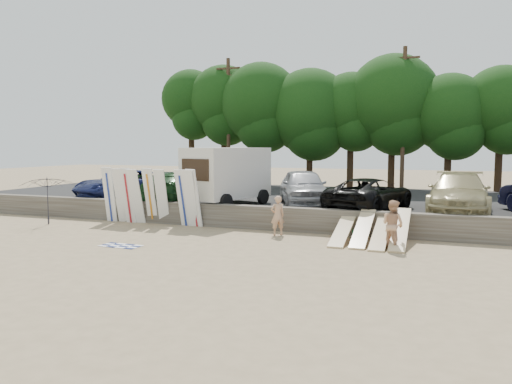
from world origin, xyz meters
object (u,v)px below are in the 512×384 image
(beachgoer_b, at_px, (393,225))
(beach_umbrella, at_px, (49,200))
(car_1, at_px, (175,187))
(car_0, at_px, (124,184))
(box_trailer, at_px, (227,173))
(car_4, at_px, (459,193))
(beachgoer_a, at_px, (278,216))
(cooler, at_px, (358,234))
(car_3, at_px, (370,194))
(car_2, at_px, (303,187))

(beachgoer_b, xyz_separation_m, beach_umbrella, (-15.08, 0.05, 0.25))
(car_1, height_order, beach_umbrella, car_1)
(car_0, bearing_deg, box_trailer, 12.47)
(car_0, bearing_deg, car_4, 19.11)
(beachgoer_a, distance_m, cooler, 3.21)
(car_3, xyz_separation_m, car_4, (3.66, 0.42, 0.14))
(box_trailer, distance_m, car_1, 3.14)
(beachgoer_a, relative_size, beachgoer_b, 0.93)
(car_0, xyz_separation_m, beachgoer_b, (14.64, -5.12, -0.62))
(car_2, distance_m, car_3, 3.50)
(car_3, xyz_separation_m, beach_umbrella, (-13.62, -4.73, -0.32))
(car_4, height_order, beachgoer_b, car_4)
(car_2, bearing_deg, car_0, 161.97)
(car_3, height_order, beachgoer_b, car_3)
(car_0, relative_size, car_4, 0.94)
(beach_umbrella, bearing_deg, cooler, 6.70)
(beachgoer_b, relative_size, beach_umbrella, 0.70)
(beachgoer_a, relative_size, beach_umbrella, 0.65)
(car_1, relative_size, car_2, 1.05)
(car_0, height_order, car_1, car_1)
(beach_umbrella, bearing_deg, beachgoer_b, -0.20)
(beachgoer_b, bearing_deg, car_1, 10.42)
(car_3, relative_size, beachgoer_b, 3.04)
(car_2, distance_m, car_4, 7.02)
(car_3, bearing_deg, cooler, 106.92)
(beachgoer_a, xyz_separation_m, cooler, (3.11, 0.49, -0.63))
(beachgoer_a, bearing_deg, car_2, -123.38)
(car_0, relative_size, car_3, 1.07)
(car_2, bearing_deg, box_trailer, -179.42)
(box_trailer, bearing_deg, cooler, -5.98)
(beachgoer_b, bearing_deg, car_3, -40.05)
(car_0, bearing_deg, beach_umbrella, -76.12)
(car_2, bearing_deg, beachgoer_a, -109.39)
(car_1, distance_m, beachgoer_a, 7.58)
(car_0, bearing_deg, car_2, 23.05)
(beach_umbrella, bearing_deg, car_0, 85.05)
(car_2, height_order, beachgoer_b, car_2)
(car_1, height_order, car_2, car_2)
(car_2, bearing_deg, beachgoer_b, -72.92)
(car_1, xyz_separation_m, car_2, (6.45, 1.19, 0.09))
(car_1, relative_size, cooler, 14.15)
(car_0, height_order, beach_umbrella, car_0)
(car_0, distance_m, car_2, 9.87)
(car_3, bearing_deg, beachgoer_b, 123.64)
(beachgoer_a, bearing_deg, car_1, -63.86)
(cooler, bearing_deg, beach_umbrella, 162.30)
(car_0, bearing_deg, car_1, 11.11)
(car_2, bearing_deg, car_4, -27.53)
(car_2, relative_size, cooler, 13.44)
(beachgoer_b, distance_m, cooler, 2.31)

